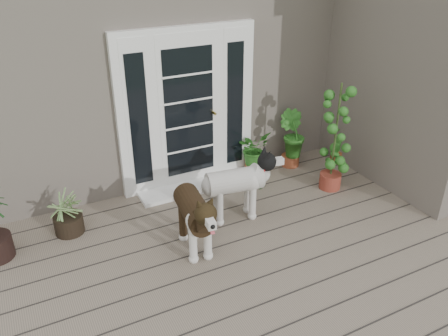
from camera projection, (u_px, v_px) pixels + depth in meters
name	position (u px, v px, depth m)	size (l,w,h in m)	color
deck	(290.00, 271.00, 4.83)	(6.20, 4.60, 0.12)	#6B5B4C
house_main	(150.00, 49.00, 7.51)	(7.40, 4.00, 3.10)	#665E54
house_wing	(428.00, 74.00, 6.19)	(1.60, 2.40, 3.10)	#665E54
door_unit	(188.00, 110.00, 5.97)	(1.90, 0.14, 2.15)	white
door_step	(196.00, 186.00, 6.29)	(1.60, 0.40, 0.05)	white
brindle_dog	(194.00, 220.00, 4.91)	(0.39, 0.92, 0.76)	#312112
white_dog	(235.00, 191.00, 5.46)	(0.39, 0.92, 0.76)	white
spider_plant	(67.00, 211.00, 5.23)	(0.56, 0.56, 0.60)	#86945B
herb_a	(253.00, 156.00, 6.54)	(0.45, 0.45, 0.57)	#1C4D16
herb_b	(291.00, 146.00, 6.77)	(0.43, 0.43, 0.64)	#1A5B1A
herb_c	(341.00, 144.00, 7.01)	(0.31, 0.31, 0.49)	#1B5A19
sapling	(335.00, 136.00, 5.95)	(0.45, 0.45, 1.54)	#1B5718
clog_left	(254.00, 181.00, 6.36)	(0.16, 0.34, 0.10)	black
clog_right	(253.00, 180.00, 6.39)	(0.16, 0.34, 0.10)	black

